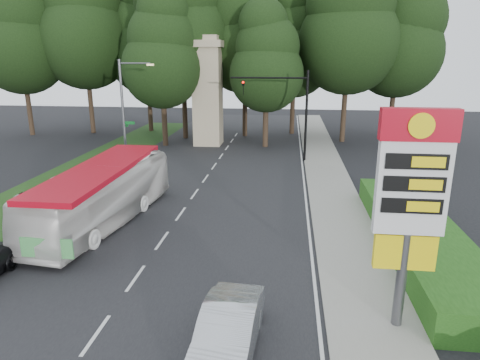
# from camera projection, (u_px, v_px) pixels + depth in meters

# --- Properties ---
(ground) EXTENTS (120.00, 120.00, 0.00)m
(ground) POSITION_uv_depth(u_px,v_px,m) (89.00, 346.00, 12.56)
(ground) COLOR black
(ground) RESTS_ON ground
(road_surface) EXTENTS (14.00, 80.00, 0.02)m
(road_surface) POSITION_uv_depth(u_px,v_px,m) (185.00, 208.00, 24.01)
(road_surface) COLOR black
(road_surface) RESTS_ON ground
(sidewalk_right) EXTENTS (3.00, 80.00, 0.12)m
(sidewalk_right) POSITION_uv_depth(u_px,v_px,m) (339.00, 213.00, 23.07)
(sidewalk_right) COLOR gray
(sidewalk_right) RESTS_ON ground
(grass_verge_left) EXTENTS (5.00, 50.00, 0.02)m
(grass_verge_left) POSITION_uv_depth(u_px,v_px,m) (76.00, 175.00, 30.78)
(grass_verge_left) COLOR #193814
(grass_verge_left) RESTS_ON ground
(hedge) EXTENTS (3.00, 14.00, 1.20)m
(hedge) POSITION_uv_depth(u_px,v_px,m) (419.00, 236.00, 18.78)
(hedge) COLOR #1D4A13
(hedge) RESTS_ON ground
(gas_station_pylon) EXTENTS (2.10, 0.45, 6.85)m
(gas_station_pylon) POSITION_uv_depth(u_px,v_px,m) (411.00, 192.00, 12.22)
(gas_station_pylon) COLOR #59595E
(gas_station_pylon) RESTS_ON ground
(traffic_signal_mast) EXTENTS (6.10, 0.35, 7.20)m
(traffic_signal_mast) POSITION_uv_depth(u_px,v_px,m) (290.00, 103.00, 33.55)
(traffic_signal_mast) COLOR black
(traffic_signal_mast) RESTS_ON ground
(streetlight_signs) EXTENTS (2.75, 0.98, 8.00)m
(streetlight_signs) POSITION_uv_depth(u_px,v_px,m) (125.00, 107.00, 33.10)
(streetlight_signs) COLOR #59595E
(streetlight_signs) RESTS_ON ground
(monument) EXTENTS (3.00, 3.00, 10.05)m
(monument) POSITION_uv_depth(u_px,v_px,m) (208.00, 91.00, 39.99)
(monument) COLOR tan
(monument) RESTS_ON ground
(tree_far_west) EXTENTS (8.96, 8.96, 17.60)m
(tree_far_west) POSITION_uv_depth(u_px,v_px,m) (19.00, 31.00, 43.49)
(tree_far_west) COLOR #2D2116
(tree_far_west) RESTS_ON ground
(tree_west_mid) EXTENTS (9.80, 9.80, 19.25)m
(tree_west_mid) POSITION_uv_depth(u_px,v_px,m) (83.00, 22.00, 44.46)
(tree_west_mid) COLOR #2D2116
(tree_west_mid) RESTS_ON ground
(tree_west_near) EXTENTS (8.40, 8.40, 16.50)m
(tree_west_near) POSITION_uv_depth(u_px,v_px,m) (146.00, 39.00, 46.18)
(tree_west_near) COLOR #2D2116
(tree_west_near) RESTS_ON ground
(tree_center_left) EXTENTS (10.08, 10.08, 19.80)m
(tree_center_left) POSITION_uv_depth(u_px,v_px,m) (181.00, 15.00, 41.26)
(tree_center_left) COLOR #2D2116
(tree_center_left) RESTS_ON ground
(tree_center_right) EXTENTS (9.24, 9.24, 18.15)m
(tree_center_right) POSITION_uv_depth(u_px,v_px,m) (245.00, 27.00, 42.79)
(tree_center_right) COLOR #2D2116
(tree_center_right) RESTS_ON ground
(tree_east_near) EXTENTS (8.12, 8.12, 15.95)m
(tree_east_near) POSITION_uv_depth(u_px,v_px,m) (295.00, 42.00, 44.53)
(tree_east_near) COLOR #2D2116
(tree_east_near) RESTS_ON ground
(tree_east_mid) EXTENTS (9.52, 9.52, 18.70)m
(tree_east_mid) POSITION_uv_depth(u_px,v_px,m) (350.00, 21.00, 39.70)
(tree_east_mid) COLOR #2D2116
(tree_east_mid) RESTS_ON ground
(tree_far_east) EXTENTS (8.68, 8.68, 17.05)m
(tree_far_east) POSITION_uv_depth(u_px,v_px,m) (399.00, 33.00, 41.34)
(tree_far_east) COLOR #2D2116
(tree_far_east) RESTS_ON ground
(tree_monument_left) EXTENTS (7.28, 7.28, 14.30)m
(tree_monument_left) POSITION_uv_depth(u_px,v_px,m) (161.00, 51.00, 38.48)
(tree_monument_left) COLOR #2D2116
(tree_monument_left) RESTS_ON ground
(tree_monument_right) EXTENTS (6.72, 6.72, 13.20)m
(tree_monument_right) POSITION_uv_depth(u_px,v_px,m) (267.00, 59.00, 38.11)
(tree_monument_right) COLOR #2D2116
(tree_monument_right) RESTS_ON ground
(transit_bus) EXTENTS (3.83, 10.95, 2.99)m
(transit_bus) POSITION_uv_depth(u_px,v_px,m) (103.00, 196.00, 21.40)
(transit_bus) COLOR white
(transit_bus) RESTS_ON ground
(sedan_silver) EXTENTS (1.83, 4.53, 1.46)m
(sedan_silver) POSITION_uv_depth(u_px,v_px,m) (228.00, 332.00, 12.01)
(sedan_silver) COLOR #B0B4B9
(sedan_silver) RESTS_ON ground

